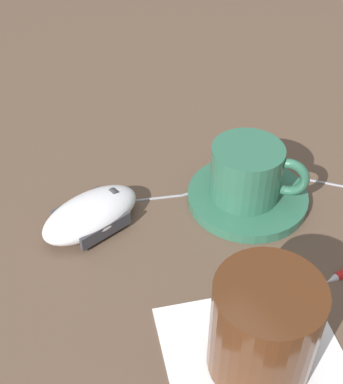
{
  "coord_description": "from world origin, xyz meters",
  "views": [
    {
      "loc": [
        0.25,
        -0.28,
        0.39
      ],
      "look_at": [
        -0.09,
        -0.05,
        0.03
      ],
      "focal_mm": 50.0,
      "sensor_mm": 36.0,
      "label": 1
    }
  ],
  "objects_px": {
    "computer_mouse": "(91,214)",
    "drinking_glass": "(264,328)",
    "saucer": "(247,197)",
    "coffee_cup": "(248,172)"
  },
  "relations": [
    {
      "from": "saucer",
      "to": "computer_mouse",
      "type": "height_order",
      "value": "computer_mouse"
    },
    {
      "from": "saucer",
      "to": "computer_mouse",
      "type": "xyz_separation_m",
      "value": [
        -0.06,
        -0.16,
        0.01
      ]
    },
    {
      "from": "coffee_cup",
      "to": "drinking_glass",
      "type": "bearing_deg",
      "value": -36.96
    },
    {
      "from": "saucer",
      "to": "drinking_glass",
      "type": "distance_m",
      "value": 0.2
    },
    {
      "from": "computer_mouse",
      "to": "saucer",
      "type": "bearing_deg",
      "value": 69.1
    },
    {
      "from": "coffee_cup",
      "to": "computer_mouse",
      "type": "distance_m",
      "value": 0.17
    },
    {
      "from": "saucer",
      "to": "coffee_cup",
      "type": "height_order",
      "value": "coffee_cup"
    },
    {
      "from": "saucer",
      "to": "coffee_cup",
      "type": "xyz_separation_m",
      "value": [
        -0.0,
        -0.0,
        0.04
      ]
    },
    {
      "from": "computer_mouse",
      "to": "drinking_glass",
      "type": "distance_m",
      "value": 0.22
    },
    {
      "from": "drinking_glass",
      "to": "coffee_cup",
      "type": "bearing_deg",
      "value": 143.04
    }
  ]
}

